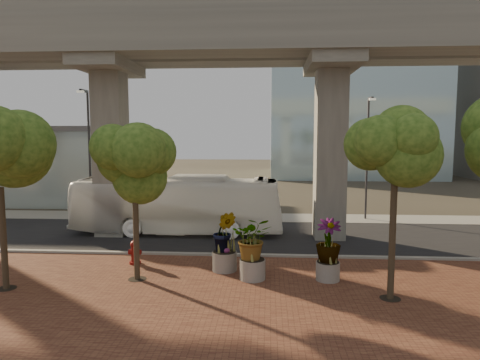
{
  "coord_description": "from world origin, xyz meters",
  "views": [
    {
      "loc": [
        2.71,
        -21.16,
        5.56
      ],
      "look_at": [
        1.26,
        0.5,
        3.32
      ],
      "focal_mm": 32.0,
      "sensor_mm": 36.0,
      "label": 1
    }
  ],
  "objects": [
    {
      "name": "ground",
      "position": [
        0.0,
        0.0,
        0.0
      ],
      "size": [
        160.0,
        160.0,
        0.0
      ],
      "primitive_type": "plane",
      "color": "#363127",
      "rests_on": "ground"
    },
    {
      "name": "brick_plaza",
      "position": [
        0.0,
        -8.0,
        0.03
      ],
      "size": [
        70.0,
        13.0,
        0.06
      ],
      "primitive_type": "cube",
      "color": "brown",
      "rests_on": "ground"
    },
    {
      "name": "asphalt_road",
      "position": [
        0.0,
        2.0,
        0.02
      ],
      "size": [
        90.0,
        8.0,
        0.04
      ],
      "primitive_type": "cube",
      "color": "black",
      "rests_on": "ground"
    },
    {
      "name": "curb_strip",
      "position": [
        0.0,
        -2.0,
        0.08
      ],
      "size": [
        70.0,
        0.25,
        0.16
      ],
      "primitive_type": "cube",
      "color": "gray",
      "rests_on": "ground"
    },
    {
      "name": "far_sidewalk",
      "position": [
        0.0,
        7.5,
        0.03
      ],
      "size": [
        90.0,
        3.0,
        0.06
      ],
      "primitive_type": "cube",
      "color": "gray",
      "rests_on": "ground"
    },
    {
      "name": "transit_viaduct",
      "position": [
        0.0,
        2.0,
        7.29
      ],
      "size": [
        72.0,
        5.6,
        12.4
      ],
      "color": "gray",
      "rests_on": "ground"
    },
    {
      "name": "station_pavilion",
      "position": [
        -20.0,
        16.0,
        3.22
      ],
      "size": [
        23.0,
        13.0,
        6.3
      ],
      "color": "#A3B8BB",
      "rests_on": "ground"
    },
    {
      "name": "transit_bus",
      "position": [
        -2.41,
        2.49,
        1.64
      ],
      "size": [
        11.81,
        2.85,
        3.29
      ],
      "primitive_type": "imported",
      "rotation": [
        0.0,
        0.0,
        1.56
      ],
      "color": "white",
      "rests_on": "ground"
    },
    {
      "name": "fire_hydrant",
      "position": [
        -3.02,
        -3.51,
        0.58
      ],
      "size": [
        0.54,
        0.49,
        1.08
      ],
      "color": "#690E0B",
      "rests_on": "ground"
    },
    {
      "name": "planter_front",
      "position": [
        2.12,
        -5.15,
        1.54
      ],
      "size": [
        2.21,
        2.21,
        2.44
      ],
      "color": "#A39E93",
      "rests_on": "ground"
    },
    {
      "name": "planter_right",
      "position": [
        5.0,
        -5.07,
        1.5
      ],
      "size": [
        2.22,
        2.22,
        2.37
      ],
      "color": "#ADA79C",
      "rests_on": "ground"
    },
    {
      "name": "planter_left",
      "position": [
        0.93,
        -4.17,
        1.55
      ],
      "size": [
        2.24,
        2.24,
        2.46
      ],
      "color": "#AAA29A",
      "rests_on": "ground"
    },
    {
      "name": "street_tree_near_west",
      "position": [
        -2.32,
        -5.46,
        4.35
      ],
      "size": [
        3.17,
        3.17,
        5.76
      ],
      "color": "#443626",
      "rests_on": "ground"
    },
    {
      "name": "street_tree_near_east",
      "position": [
        6.86,
        -6.83,
        5.24
      ],
      "size": [
        3.49,
        3.49,
        6.8
      ],
      "color": "#443626",
      "rests_on": "ground"
    },
    {
      "name": "streetlamp_west",
      "position": [
        -9.21,
        6.48,
        4.96
      ],
      "size": [
        0.42,
        1.23,
        8.49
      ],
      "color": "#29292D",
      "rests_on": "ground"
    },
    {
      "name": "streetlamp_east",
      "position": [
        9.19,
        7.39,
        4.66
      ],
      "size": [
        0.4,
        1.16,
        7.98
      ],
      "color": "#313035",
      "rests_on": "ground"
    }
  ]
}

